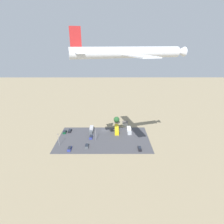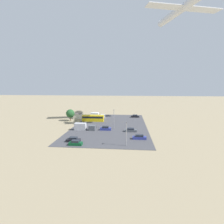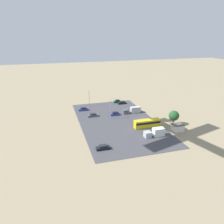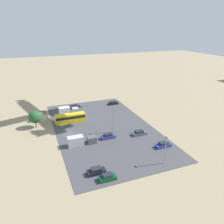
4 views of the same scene
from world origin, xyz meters
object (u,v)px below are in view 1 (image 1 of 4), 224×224
at_px(parked_car_2, 87,146).
at_px(parked_truck_1, 129,130).
at_px(shed_building, 125,124).
at_px(parked_car_0, 65,132).
at_px(parked_car_1, 140,148).
at_px(bus, 117,129).
at_px(parked_truck_0, 91,130).
at_px(parked_car_5, 70,149).
at_px(parked_car_4, 91,137).
at_px(parked_car_3, 70,131).
at_px(airplane, 131,52).

bearing_deg(parked_car_2, parked_truck_1, 34.87).
distance_m(shed_building, parked_car_0, 42.17).
xyz_separation_m(parked_car_0, parked_car_2, (-16.82, 16.83, -0.04)).
bearing_deg(parked_car_1, parked_car_0, -22.81).
bearing_deg(shed_building, parked_car_2, 49.79).
xyz_separation_m(bus, parked_truck_0, (16.88, -0.41, -0.39)).
bearing_deg(parked_truck_1, parked_truck_0, -2.12).
bearing_deg(shed_building, parked_car_5, 43.20).
bearing_deg(parked_car_5, parked_car_2, 17.09).
distance_m(shed_building, parked_car_5, 45.26).
xyz_separation_m(parked_car_2, parked_car_4, (-1.27, -10.02, 0.10)).
bearing_deg(parked_car_5, parked_car_3, 102.29).
relative_size(parked_car_1, parked_car_2, 0.98).
xyz_separation_m(shed_building, parked_car_1, (-5.90, 30.89, -0.66)).
height_order(parked_car_5, parked_truck_0, parked_truck_0).
distance_m(parked_car_0, parked_car_5, 21.08).
xyz_separation_m(parked_car_1, parked_car_3, (43.53, -21.23, 0.01)).
xyz_separation_m(parked_car_4, parked_car_5, (10.45, 12.85, -0.04)).
height_order(parked_truck_0, airplane, airplane).
bearing_deg(parked_car_4, parked_truck_0, 94.37).
relative_size(parked_car_2, parked_car_4, 1.06).
bearing_deg(bus, airplane, 94.60).
bearing_deg(parked_car_4, parked_car_5, -129.13).
bearing_deg(bus, parked_car_0, 2.65).
bearing_deg(parked_truck_0, parked_car_5, 65.69).
bearing_deg(airplane, shed_building, 160.33).
distance_m(parked_car_0, parked_car_4, 19.32).
height_order(shed_building, parked_truck_1, parked_truck_1).
bearing_deg(parked_car_0, parked_truck_0, -173.47).
bearing_deg(parked_truck_1, parked_car_5, 30.72).
xyz_separation_m(parked_truck_0, parked_truck_1, (-25.08, 0.93, 0.07)).
relative_size(bus, parked_car_2, 2.29).
xyz_separation_m(parked_car_0, parked_car_5, (-7.63, 19.65, 0.02)).
height_order(parked_car_1, parked_car_5, parked_car_5).
height_order(parked_car_4, parked_truck_0, parked_truck_0).
bearing_deg(parked_car_1, parked_car_5, 0.12).
bearing_deg(parked_truck_1, bus, -3.62).
bearing_deg(parked_car_3, parked_car_4, 150.71).
bearing_deg(airplane, parked_car_1, 139.44).
relative_size(parked_car_5, parked_truck_0, 0.55).
bearing_deg(parked_car_0, parked_car_2, 134.98).
relative_size(parked_truck_1, airplane, 0.18).
distance_m(parked_car_2, airplane, 59.88).
bearing_deg(parked_car_1, parked_truck_1, -78.96).
distance_m(parked_car_5, parked_truck_1, 40.56).
xyz_separation_m(parked_truck_0, airplane, (-20.17, 41.34, 50.75)).
relative_size(parked_car_0, parked_car_1, 0.88).
distance_m(bus, parked_car_2, 25.41).
height_order(shed_building, parked_car_1, shed_building).
xyz_separation_m(parked_car_2, airplane, (-20.77, 22.52, 51.44)).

